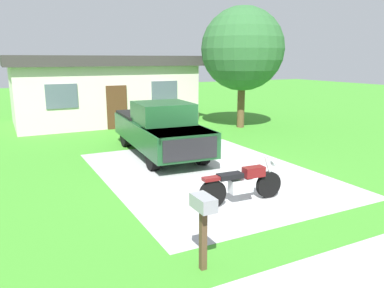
{
  "coord_description": "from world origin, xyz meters",
  "views": [
    {
      "loc": [
        -5.35,
        -9.42,
        3.35
      ],
      "look_at": [
        -0.42,
        0.18,
        0.9
      ],
      "focal_mm": 35.2,
      "sensor_mm": 36.0,
      "label": 1
    }
  ],
  "objects_px": {
    "shade_tree": "(243,49)",
    "neighbor_house": "(103,88)",
    "mailbox": "(203,213)",
    "motorcycle": "(242,183)",
    "pickup_truck": "(159,128)"
  },
  "relations": [
    {
      "from": "shade_tree",
      "to": "neighbor_house",
      "type": "height_order",
      "value": "shade_tree"
    },
    {
      "from": "mailbox",
      "to": "neighbor_house",
      "type": "relative_size",
      "value": 0.13
    },
    {
      "from": "motorcycle",
      "to": "neighbor_house",
      "type": "height_order",
      "value": "neighbor_house"
    },
    {
      "from": "pickup_truck",
      "to": "mailbox",
      "type": "relative_size",
      "value": 4.56
    },
    {
      "from": "mailbox",
      "to": "neighbor_house",
      "type": "height_order",
      "value": "neighbor_house"
    },
    {
      "from": "shade_tree",
      "to": "neighbor_house",
      "type": "relative_size",
      "value": 0.61
    },
    {
      "from": "neighbor_house",
      "to": "shade_tree",
      "type": "bearing_deg",
      "value": -41.32
    },
    {
      "from": "motorcycle",
      "to": "shade_tree",
      "type": "distance_m",
      "value": 10.73
    },
    {
      "from": "motorcycle",
      "to": "neighbor_house",
      "type": "distance_m",
      "value": 13.42
    },
    {
      "from": "shade_tree",
      "to": "neighbor_house",
      "type": "xyz_separation_m",
      "value": [
        -5.59,
        4.92,
        -2.01
      ]
    },
    {
      "from": "motorcycle",
      "to": "mailbox",
      "type": "xyz_separation_m",
      "value": [
        -2.24,
        -2.14,
        0.51
      ]
    },
    {
      "from": "motorcycle",
      "to": "mailbox",
      "type": "height_order",
      "value": "mailbox"
    },
    {
      "from": "mailbox",
      "to": "shade_tree",
      "type": "xyz_separation_m",
      "value": [
        7.96,
        10.59,
        2.82
      ]
    },
    {
      "from": "motorcycle",
      "to": "mailbox",
      "type": "bearing_deg",
      "value": -136.25
    },
    {
      "from": "mailbox",
      "to": "neighbor_house",
      "type": "bearing_deg",
      "value": 81.31
    }
  ]
}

